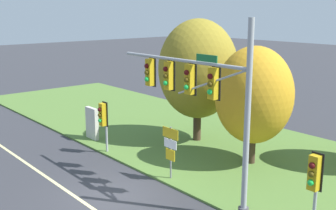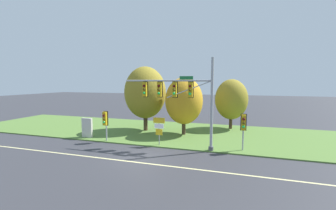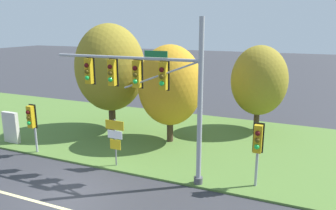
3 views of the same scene
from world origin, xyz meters
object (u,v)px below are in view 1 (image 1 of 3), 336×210
Objects in this scene: pedestrian_signal_near_kerb at (314,177)px; tree_left_of_mast at (254,95)px; route_sign_post at (170,146)px; pedestrian_signal_further_along at (103,117)px; tree_nearest_road at (198,69)px; traffic_signal_mast at (199,91)px; info_kiosk at (92,123)px.

pedestrian_signal_near_kerb is 0.50× the size of tree_left_of_mast.
route_sign_post is (-6.88, -0.43, -0.55)m from pedestrian_signal_near_kerb.
tree_nearest_road is at bearing 72.72° from pedestrian_signal_further_along.
route_sign_post is at bearing 173.87° from traffic_signal_mast.
tree_nearest_road is 4.64m from tree_left_of_mast.
tree_nearest_road is at bearing 47.47° from info_kiosk.
tree_nearest_road is at bearing 124.19° from route_sign_post.
tree_left_of_mast is (-0.87, 4.64, -0.92)m from traffic_signal_mast.
route_sign_post reaches higher than info_kiosk.
info_kiosk is at bearing -155.39° from tree_left_of_mast.
traffic_signal_mast is 5.44m from pedestrian_signal_near_kerb.
traffic_signal_mast reaches higher than info_kiosk.
route_sign_post is at bearing 4.07° from pedestrian_signal_further_along.
traffic_signal_mast is at bearing -44.09° from tree_nearest_road.
pedestrian_signal_near_kerb is 6.92m from route_sign_post.
traffic_signal_mast is at bearing -79.36° from tree_left_of_mast.
info_kiosk is at bearing 163.25° from pedestrian_signal_further_along.
tree_left_of_mast reaches higher than pedestrian_signal_further_along.
tree_left_of_mast reaches higher than pedestrian_signal_near_kerb.
route_sign_post is 0.34× the size of tree_nearest_road.
pedestrian_signal_further_along reaches higher than route_sign_post.
traffic_signal_mast is 10.26m from info_kiosk.
traffic_signal_mast is at bearing -172.55° from pedestrian_signal_near_kerb.
pedestrian_signal_near_kerb is 12.00m from pedestrian_signal_further_along.
tree_left_of_mast is at bearing 37.63° from pedestrian_signal_further_along.
info_kiosk is at bearing -179.93° from pedestrian_signal_near_kerb.
info_kiosk is (-9.64, 0.62, -3.46)m from traffic_signal_mast.
info_kiosk is (-2.56, 0.77, -1.02)m from pedestrian_signal_further_along.
traffic_signal_mast reaches higher than pedestrian_signal_near_kerb.
traffic_signal_mast is 4.81m from tree_left_of_mast.
traffic_signal_mast is 3.99× the size of info_kiosk.
traffic_signal_mast is 1.07× the size of tree_nearest_road.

